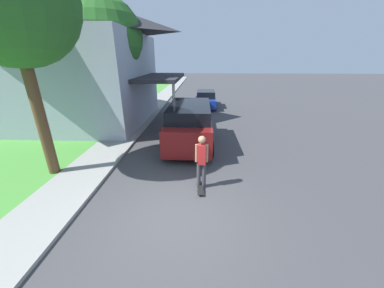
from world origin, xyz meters
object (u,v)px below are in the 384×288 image
(skateboard, at_px, (201,188))
(lawn_tree_far, at_px, (104,37))
(car_down_street, at_px, (206,99))
(suv_parked, at_px, (190,124))
(skateboarder, at_px, (202,159))

(skateboard, bearing_deg, lawn_tree_far, 127.88)
(car_down_street, height_order, skateboard, car_down_street)
(suv_parked, distance_m, car_down_street, 9.10)
(lawn_tree_far, bearing_deg, skateboard, -52.12)
(lawn_tree_far, bearing_deg, car_down_street, 46.16)
(lawn_tree_far, distance_m, skateboarder, 9.61)
(skateboard, bearing_deg, suv_parked, 98.23)
(skateboarder, xyz_separation_m, skateboard, (-0.02, -0.18, -0.94))
(car_down_street, bearing_deg, suv_parked, -95.72)
(car_down_street, bearing_deg, skateboarder, -91.44)
(lawn_tree_far, relative_size, suv_parked, 1.52)
(suv_parked, height_order, skateboarder, suv_parked)
(suv_parked, distance_m, skateboard, 4.09)
(lawn_tree_far, bearing_deg, suv_parked, -32.11)
(skateboard, bearing_deg, skateboarder, 84.32)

